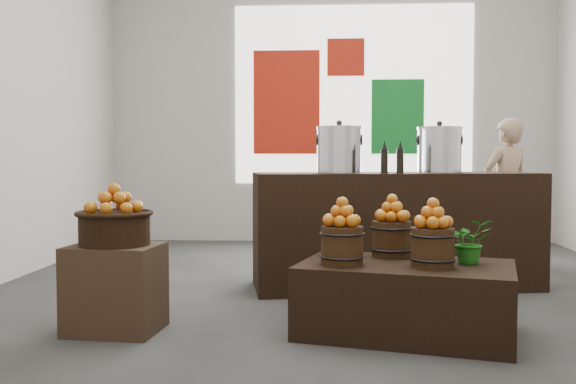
# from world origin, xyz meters

# --- Properties ---
(ground) EXTENTS (7.00, 7.00, 0.00)m
(ground) POSITION_xyz_m (0.00, 0.00, 0.00)
(ground) COLOR #3E3E3B
(ground) RESTS_ON ground
(back_wall) EXTENTS (6.00, 0.04, 4.00)m
(back_wall) POSITION_xyz_m (0.00, 3.50, 2.00)
(back_wall) COLOR #B4AEA6
(back_wall) RESTS_ON ground
(back_opening) EXTENTS (3.20, 0.02, 2.40)m
(back_opening) POSITION_xyz_m (0.30, 3.48, 2.00)
(back_opening) COLOR white
(back_opening) RESTS_ON back_wall
(deco_red_left) EXTENTS (0.90, 0.04, 1.40)m
(deco_red_left) POSITION_xyz_m (-0.60, 3.47, 1.90)
(deco_red_left) COLOR #AD1D0D
(deco_red_left) RESTS_ON back_wall
(deco_green_right) EXTENTS (0.70, 0.04, 1.00)m
(deco_green_right) POSITION_xyz_m (0.90, 3.47, 1.70)
(deco_green_right) COLOR #106A22
(deco_green_right) RESTS_ON back_wall
(deco_red_upper) EXTENTS (0.50, 0.04, 0.50)m
(deco_red_upper) POSITION_xyz_m (0.20, 3.47, 2.50)
(deco_red_upper) COLOR #AD1D0D
(deco_red_upper) RESTS_ON back_wall
(crate) EXTENTS (0.61, 0.52, 0.57)m
(crate) POSITION_xyz_m (-1.45, -1.19, 0.29)
(crate) COLOR #462F21
(crate) RESTS_ON ground
(wicker_basket) EXTENTS (0.46, 0.46, 0.21)m
(wicker_basket) POSITION_xyz_m (-1.45, -1.19, 0.68)
(wicker_basket) COLOR black
(wicker_basket) RESTS_ON crate
(apples_in_basket) EXTENTS (0.36, 0.36, 0.19)m
(apples_in_basket) POSITION_xyz_m (-1.45, -1.19, 0.88)
(apples_in_basket) COLOR #AD1005
(apples_in_basket) RESTS_ON wicker_basket
(display_table) EXTENTS (1.50, 1.14, 0.46)m
(display_table) POSITION_xyz_m (0.45, -1.15, 0.23)
(display_table) COLOR black
(display_table) RESTS_ON ground
(apple_bucket_front_left) EXTENTS (0.27, 0.27, 0.25)m
(apple_bucket_front_left) POSITION_xyz_m (0.03, -1.23, 0.59)
(apple_bucket_front_left) COLOR #39250F
(apple_bucket_front_left) RESTS_ON display_table
(apples_in_bucket_front_left) EXTENTS (0.20, 0.20, 0.18)m
(apples_in_bucket_front_left) POSITION_xyz_m (0.03, -1.23, 0.80)
(apples_in_bucket_front_left) COLOR #AD1005
(apples_in_bucket_front_left) RESTS_ON apple_bucket_front_left
(apple_bucket_front_right) EXTENTS (0.27, 0.27, 0.25)m
(apple_bucket_front_right) POSITION_xyz_m (0.59, -1.29, 0.59)
(apple_bucket_front_right) COLOR #39250F
(apple_bucket_front_right) RESTS_ON display_table
(apples_in_bucket_front_right) EXTENTS (0.20, 0.20, 0.18)m
(apples_in_bucket_front_right) POSITION_xyz_m (0.59, -1.29, 0.80)
(apples_in_bucket_front_right) COLOR #AD1005
(apples_in_bucket_front_right) RESTS_ON apple_bucket_front_right
(apple_bucket_rear) EXTENTS (0.27, 0.27, 0.25)m
(apple_bucket_rear) POSITION_xyz_m (0.38, -0.87, 0.59)
(apple_bucket_rear) COLOR #39250F
(apple_bucket_rear) RESTS_ON display_table
(apples_in_bucket_rear) EXTENTS (0.20, 0.20, 0.18)m
(apples_in_bucket_rear) POSITION_xyz_m (0.38, -0.87, 0.80)
(apples_in_bucket_rear) COLOR #AD1005
(apples_in_bucket_rear) RESTS_ON apple_bucket_rear
(herb_garnish_right) EXTENTS (0.29, 0.27, 0.29)m
(herb_garnish_right) POSITION_xyz_m (0.85, -1.13, 0.61)
(herb_garnish_right) COLOR #176114
(herb_garnish_right) RESTS_ON display_table
(herb_garnish_left) EXTENTS (0.16, 0.14, 0.28)m
(herb_garnish_left) POSITION_xyz_m (-0.02, -0.81, 0.60)
(herb_garnish_left) COLOR #176114
(herb_garnish_left) RESTS_ON display_table
(counter) EXTENTS (2.57, 1.19, 1.01)m
(counter) POSITION_xyz_m (0.54, 0.40, 0.51)
(counter) COLOR black
(counter) RESTS_ON ground
(stock_pot_left) EXTENTS (0.38, 0.38, 0.38)m
(stock_pot_left) POSITION_xyz_m (0.04, 0.31, 1.20)
(stock_pot_left) COLOR silver
(stock_pot_left) RESTS_ON counter
(stock_pot_center) EXTENTS (0.38, 0.38, 0.38)m
(stock_pot_center) POSITION_xyz_m (0.93, 0.46, 1.20)
(stock_pot_center) COLOR silver
(stock_pot_center) RESTS_ON counter
(oil_cruets) EXTENTS (0.19, 0.10, 0.28)m
(oil_cruets) POSITION_xyz_m (0.58, 0.16, 1.15)
(oil_cruets) COLOR black
(oil_cruets) RESTS_ON counter
(shopper) EXTENTS (0.68, 0.59, 1.57)m
(shopper) POSITION_xyz_m (1.87, 1.73, 0.79)
(shopper) COLOR #A38164
(shopper) RESTS_ON ground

